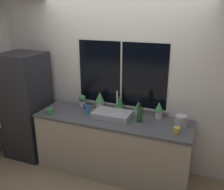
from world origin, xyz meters
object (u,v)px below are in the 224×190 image
object	(u,v)px
mug_yellow	(177,130)
mug_blue	(86,107)
potted_plant_left	(100,100)
mug_green	(50,111)
potted_plant_far_left	(82,100)
refrigerator	(27,106)
sink	(112,114)
potted_plant_far_right	(159,109)
kettle	(181,121)
potted_plant_center	(119,103)
potted_plant_right	(138,108)
bottle_tall	(139,114)
soap_bottle	(88,109)

from	to	relation	value
mug_yellow	mug_blue	bearing A→B (deg)	168.02
potted_plant_left	mug_blue	size ratio (longest dim) A/B	3.28
mug_green	potted_plant_far_left	bearing A→B (deg)	57.67
potted_plant_far_left	potted_plant_left	bearing A→B (deg)	0.00
refrigerator	mug_yellow	world-z (taller)	refrigerator
mug_yellow	sink	bearing A→B (deg)	170.41
refrigerator	potted_plant_far_right	distance (m)	2.14
refrigerator	mug_green	distance (m)	0.61
mug_yellow	kettle	xyz separation A→B (m)	(0.02, 0.22, 0.04)
potted_plant_center	potted_plant_far_right	world-z (taller)	potted_plant_center
potted_plant_center	mug_blue	distance (m)	0.54
potted_plant_center	potted_plant_right	world-z (taller)	potted_plant_center
potted_plant_left	potted_plant_far_left	bearing A→B (deg)	180.00
bottle_tall	mug_yellow	distance (m)	0.56
refrigerator	soap_bottle	size ratio (longest dim) A/B	9.23
soap_bottle	mug_yellow	size ratio (longest dim) A/B	2.26
mug_yellow	kettle	world-z (taller)	kettle
refrigerator	potted_plant_left	bearing A→B (deg)	13.87
potted_plant_left	kettle	size ratio (longest dim) A/B	1.62
potted_plant_right	mug_yellow	bearing A→B (deg)	-32.80
sink	potted_plant_right	distance (m)	0.40
bottle_tall	kettle	world-z (taller)	bottle_tall
potted_plant_right	potted_plant_far_right	world-z (taller)	potted_plant_far_right
mug_green	mug_yellow	size ratio (longest dim) A/B	1.14
refrigerator	mug_yellow	xyz separation A→B (m)	(2.43, -0.10, 0.06)
soap_bottle	mug_green	bearing A→B (deg)	-159.60
sink	potted_plant_far_right	size ratio (longest dim) A/B	2.25
potted_plant_center	mug_yellow	world-z (taller)	potted_plant_center
potted_plant_far_right	mug_green	bearing A→B (deg)	-163.01
bottle_tall	potted_plant_left	bearing A→B (deg)	161.32
potted_plant_far_left	potted_plant_far_right	size ratio (longest dim) A/B	0.80
potted_plant_left	kettle	distance (m)	1.27
soap_bottle	potted_plant_center	bearing A→B (deg)	34.27
sink	potted_plant_right	xyz separation A→B (m)	(0.32, 0.24, 0.05)
sink	mug_green	bearing A→B (deg)	-165.87
potted_plant_center	mug_blue	xyz separation A→B (m)	(-0.52, -0.09, -0.10)
potted_plant_far_right	mug_blue	world-z (taller)	potted_plant_far_right
potted_plant_right	soap_bottle	distance (m)	0.75
potted_plant_center	mug_blue	bearing A→B (deg)	-169.78
bottle_tall	mug_yellow	size ratio (longest dim) A/B	3.27
potted_plant_far_right	mug_yellow	distance (m)	0.51
mug_blue	kettle	xyz separation A→B (m)	(1.45, -0.08, 0.04)
potted_plant_far_left	potted_plant_center	xyz separation A→B (m)	(0.63, 0.00, 0.04)
refrigerator	potted_plant_far_left	xyz separation A→B (m)	(0.88, 0.29, 0.12)
potted_plant_far_right	mug_green	size ratio (longest dim) A/B	2.53
kettle	potted_plant_right	bearing A→B (deg)	164.83
potted_plant_left	potted_plant_right	bearing A→B (deg)	0.00
soap_bottle	bottle_tall	size ratio (longest dim) A/B	0.69
potted_plant_right	kettle	size ratio (longest dim) A/B	1.21
potted_plant_left	bottle_tall	xyz separation A→B (m)	(0.71, -0.24, -0.03)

